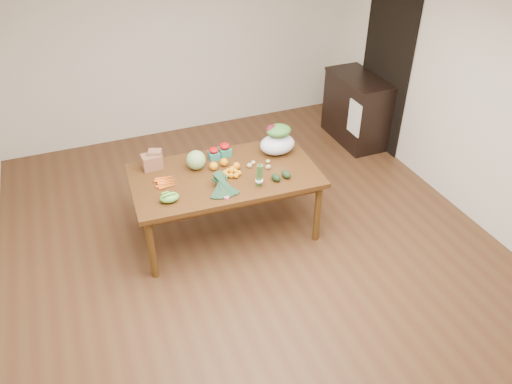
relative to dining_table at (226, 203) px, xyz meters
name	(u,v)px	position (x,y,z in m)	size (l,w,h in m)	color
floor	(256,253)	(0.16, -0.47, -0.38)	(6.00, 6.00, 0.00)	#54351C
room_walls	(256,140)	(0.16, -0.47, 0.97)	(5.02, 6.02, 2.70)	white
dining_table	(226,203)	(0.00, 0.00, 0.00)	(1.89, 1.05, 0.75)	#492A11
doorway_dark	(385,71)	(2.64, 1.13, 0.68)	(0.02, 1.00, 2.10)	black
cabinet	(356,109)	(2.38, 1.30, 0.10)	(0.52, 1.02, 0.94)	black
dish_towel	(354,118)	(2.12, 0.93, 0.18)	(0.02, 0.28, 0.45)	white
paper_bag	(152,160)	(-0.66, 0.38, 0.47)	(0.27, 0.22, 0.19)	#946142
cabbage	(196,160)	(-0.24, 0.20, 0.48)	(0.20, 0.20, 0.20)	#8AB669
strawberry_basket_a	(214,154)	(-0.01, 0.32, 0.43)	(0.11, 0.11, 0.10)	red
strawberry_basket_b	(225,150)	(0.13, 0.35, 0.43)	(0.12, 0.12, 0.11)	red
orange_a	(214,166)	(-0.08, 0.11, 0.42)	(0.09, 0.09, 0.09)	orange
orange_b	(224,162)	(0.04, 0.14, 0.42)	(0.09, 0.09, 0.09)	orange
orange_c	(237,166)	(0.14, 0.03, 0.41)	(0.08, 0.08, 0.08)	#F5A50F
mandarin_cluster	(231,171)	(0.06, -0.06, 0.42)	(0.18, 0.18, 0.09)	orange
carrots	(166,182)	(-0.59, 0.05, 0.39)	(0.22, 0.22, 0.03)	#E64C13
snap_pea_bag	(169,197)	(-0.63, -0.26, 0.42)	(0.18, 0.14, 0.08)	#64AE3B
kale_bunch	(223,186)	(-0.12, -0.32, 0.45)	(0.32, 0.40, 0.16)	black
asparagus_bundle	(259,175)	(0.24, -0.34, 0.50)	(0.08, 0.08, 0.25)	#48873E
potato_a	(250,165)	(0.28, 0.01, 0.40)	(0.06, 0.05, 0.05)	tan
potato_b	(261,167)	(0.38, -0.06, 0.40)	(0.05, 0.05, 0.04)	tan
potato_c	(268,161)	(0.49, 0.02, 0.40)	(0.05, 0.04, 0.04)	tan
potato_d	(253,163)	(0.34, 0.06, 0.40)	(0.05, 0.04, 0.04)	#D5C77B
potato_e	(268,167)	(0.45, -0.09, 0.40)	(0.06, 0.05, 0.05)	tan
avocado_a	(276,178)	(0.43, -0.32, 0.41)	(0.07, 0.11, 0.07)	black
avocado_b	(286,174)	(0.55, -0.30, 0.41)	(0.08, 0.12, 0.08)	black
salad_bag	(277,141)	(0.66, 0.18, 0.52)	(0.39, 0.29, 0.30)	silver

